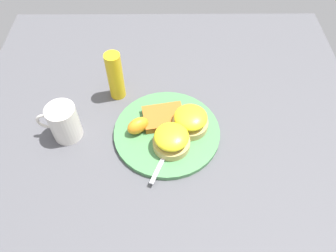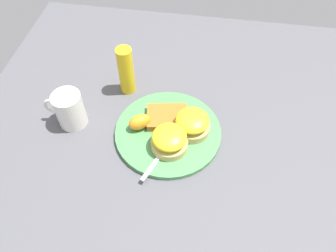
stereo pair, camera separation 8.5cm
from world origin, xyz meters
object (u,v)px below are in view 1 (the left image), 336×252
object	(u,v)px
sandwich_benedict_left	(173,139)
hashbrown_patty	(165,117)
orange_wedge	(139,124)
condiment_bottle	(116,76)
sandwich_benedict_right	(192,120)
fork	(170,148)
cup	(65,121)

from	to	relation	value
sandwich_benedict_left	hashbrown_patty	bearing A→B (deg)	-77.26
orange_wedge	condiment_bottle	distance (m)	0.16
sandwich_benedict_right	orange_wedge	bearing A→B (deg)	3.59
sandwich_benedict_left	orange_wedge	bearing A→B (deg)	-31.41
sandwich_benedict_left	sandwich_benedict_right	world-z (taller)	same
sandwich_benedict_right	condiment_bottle	world-z (taller)	condiment_bottle
sandwich_benedict_right	fork	bearing A→B (deg)	50.01
hashbrown_patty	cup	xyz separation A→B (m)	(0.25, 0.03, 0.03)
condiment_bottle	sandwich_benedict_left	bearing A→B (deg)	128.56
hashbrown_patty	orange_wedge	size ratio (longest dim) A/B	1.81
sandwich_benedict_left	fork	bearing A→B (deg)	45.55
condiment_bottle	cup	bearing A→B (deg)	49.30
fork	cup	size ratio (longest dim) A/B	1.69
sandwich_benedict_right	cup	xyz separation A→B (m)	(0.32, 0.01, 0.01)
cup	hashbrown_patty	bearing A→B (deg)	-172.34
sandwich_benedict_left	sandwich_benedict_right	xyz separation A→B (m)	(-0.05, -0.06, 0.00)
sandwich_benedict_left	condiment_bottle	bearing A→B (deg)	-51.44
orange_wedge	cup	bearing A→B (deg)	0.23
orange_wedge	condiment_bottle	bearing A→B (deg)	-64.30
cup	condiment_bottle	bearing A→B (deg)	-130.70
orange_wedge	sandwich_benedict_left	bearing A→B (deg)	148.59
hashbrown_patty	condiment_bottle	size ratio (longest dim) A/B	0.73
sandwich_benedict_left	fork	xyz separation A→B (m)	(0.01, 0.01, -0.03)
orange_wedge	cup	xyz separation A→B (m)	(0.19, 0.00, 0.02)
hashbrown_patty	condiment_bottle	distance (m)	0.18
sandwich_benedict_right	cup	distance (m)	0.32
hashbrown_patty	cup	distance (m)	0.26
sandwich_benedict_right	fork	xyz separation A→B (m)	(0.06, 0.07, -0.03)
orange_wedge	fork	xyz separation A→B (m)	(-0.08, 0.06, -0.02)
sandwich_benedict_right	cup	bearing A→B (deg)	1.64
sandwich_benedict_left	hashbrown_patty	size ratio (longest dim) A/B	0.87
sandwich_benedict_right	condiment_bottle	size ratio (longest dim) A/B	0.64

